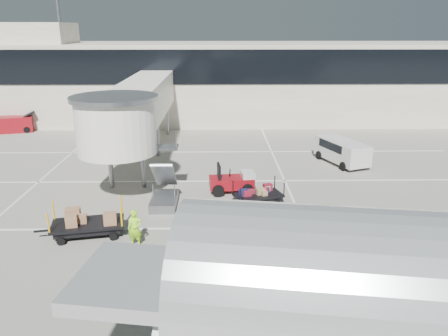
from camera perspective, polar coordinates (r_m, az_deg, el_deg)
The scene contains 11 objects.
ground at distance 20.28m, azimuth -5.41°, elevation -10.33°, with size 140.00×140.00×0.00m, color #A29D91.
lane_markings at distance 28.86m, azimuth -5.39°, elevation -1.50°, with size 40.00×30.00×0.02m.
terminal at distance 48.10m, azimuth -3.34°, elevation 11.37°, with size 64.00×12.11×15.20m.
jet_bridge at distance 31.03m, azimuth -11.37°, elevation 7.77°, with size 5.70×20.40×6.03m.
baggage_tug at distance 26.45m, azimuth 1.16°, elevation -1.81°, with size 2.81×1.94×1.76m.
suitcase_cart at distance 24.88m, azimuth 4.70°, elevation -3.59°, with size 3.40×2.13×1.31m.
box_cart_near at distance 17.76m, azimuth -6.19°, elevation -12.77°, with size 3.51×1.69×1.35m.
box_cart_far at distance 21.95m, azimuth -17.01°, elevation -6.99°, with size 4.23×2.29×1.62m.
ground_worker at distance 20.36m, azimuth -11.57°, elevation -7.72°, with size 0.64×0.42×1.77m, color #9BF419.
minivan at distance 33.11m, azimuth 15.01°, elevation 2.36°, with size 3.29×4.88×1.72m.
belt_loader at distance 46.34m, azimuth -25.97°, elevation 5.14°, with size 4.32×2.53×1.96m.
Camera 1 is at (1.57, -17.81, 9.57)m, focal length 35.00 mm.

